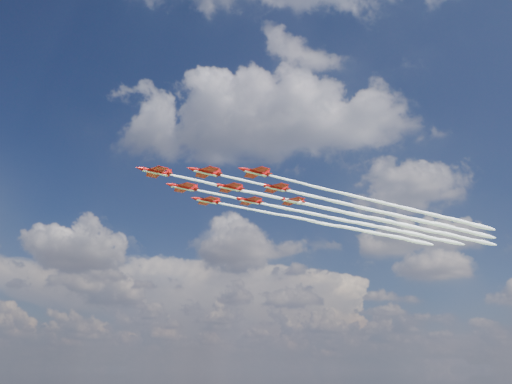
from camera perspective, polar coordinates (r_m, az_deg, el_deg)
jet_lead at (r=157.69m, az=7.60°, el=-1.77°), size 86.98×80.96×2.40m
jet_row2_port at (r=160.07m, az=12.17°, el=-1.76°), size 86.98×80.96×2.40m
jet_row2_starb at (r=169.47m, az=8.96°, el=-2.97°), size 86.98×80.96×2.40m
jet_row3_port at (r=163.43m, az=16.57°, el=-1.75°), size 86.98×80.96×2.40m
jet_row3_centre at (r=172.11m, az=13.20°, el=-2.94°), size 86.98×80.96×2.40m
jet_row3_starb at (r=181.40m, az=10.15°, el=-4.01°), size 86.98×80.96×2.40m
jet_row4_port at (r=175.66m, az=17.28°, el=-2.90°), size 86.98×80.96×2.40m
jet_row4_starb at (r=184.27m, az=14.09°, el=-3.97°), size 86.98×80.96×2.40m
jet_tail at (r=187.97m, az=17.89°, el=-3.91°), size 86.98×80.96×2.40m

